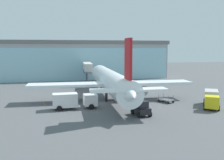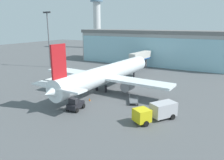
{
  "view_description": "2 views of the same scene",
  "coord_description": "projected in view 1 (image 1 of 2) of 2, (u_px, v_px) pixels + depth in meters",
  "views": [
    {
      "loc": [
        -8.21,
        -46.37,
        10.12
      ],
      "look_at": [
        2.17,
        2.09,
        3.99
      ],
      "focal_mm": 42.0,
      "sensor_mm": 36.0,
      "label": 1
    },
    {
      "loc": [
        27.92,
        -37.5,
        14.75
      ],
      "look_at": [
        4.14,
        2.83,
        2.6
      ],
      "focal_mm": 35.0,
      "sensor_mm": 36.0,
      "label": 2
    }
  ],
  "objects": [
    {
      "name": "ground",
      "position": [
        103.0,
        103.0,
        47.94
      ],
      "size": [
        240.0,
        240.0,
        0.0
      ],
      "primitive_type": "plane",
      "color": "#545659"
    },
    {
      "name": "terminal_building",
      "position": [
        81.0,
        60.0,
        86.67
      ],
      "size": [
        57.36,
        14.85,
        12.41
      ],
      "rotation": [
        0.0,
        0.0,
        0.03
      ],
      "color": "#9E9E9E",
      "rests_on": "ground"
    },
    {
      "name": "jet_bridge",
      "position": [
        88.0,
        68.0,
        73.74
      ],
      "size": [
        2.95,
        11.32,
        5.87
      ],
      "rotation": [
        0.0,
        0.0,
        1.51
      ],
      "color": "beige",
      "rests_on": "ground"
    },
    {
      "name": "airplane",
      "position": [
        111.0,
        81.0,
        51.37
      ],
      "size": [
        31.6,
        36.37,
        11.46
      ],
      "rotation": [
        0.0,
        0.0,
        1.54
      ],
      "color": "white",
      "rests_on": "ground"
    },
    {
      "name": "catering_truck",
      "position": [
        73.0,
        100.0,
        43.38
      ],
      "size": [
        7.37,
        2.71,
        2.65
      ],
      "rotation": [
        0.0,
        0.0,
        0.04
      ],
      "color": "silver",
      "rests_on": "ground"
    },
    {
      "name": "fuel_truck",
      "position": [
        211.0,
        98.0,
        45.04
      ],
      "size": [
        5.68,
        7.38,
        2.65
      ],
      "rotation": [
        0.0,
        0.0,
        4.17
      ],
      "color": "yellow",
      "rests_on": "ground"
    },
    {
      "name": "baggage_cart",
      "position": [
        166.0,
        100.0,
        48.6
      ],
      "size": [
        2.75,
        3.22,
        1.5
      ],
      "rotation": [
        0.0,
        0.0,
        2.07
      ],
      "color": "slate",
      "rests_on": "ground"
    },
    {
      "name": "pushback_tug",
      "position": [
        141.0,
        109.0,
        39.12
      ],
      "size": [
        2.51,
        3.4,
        2.3
      ],
      "rotation": [
        0.0,
        0.0,
        1.7
      ],
      "color": "black",
      "rests_on": "ground"
    },
    {
      "name": "safety_cone_nose",
      "position": [
        129.0,
        107.0,
        43.94
      ],
      "size": [
        0.36,
        0.36,
        0.55
      ],
      "primitive_type": "cone",
      "color": "orange",
      "rests_on": "ground"
    },
    {
      "name": "safety_cone_wingtip",
      "position": [
        44.0,
        102.0,
        47.4
      ],
      "size": [
        0.36,
        0.36,
        0.55
      ],
      "primitive_type": "cone",
      "color": "orange",
      "rests_on": "ground"
    }
  ]
}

